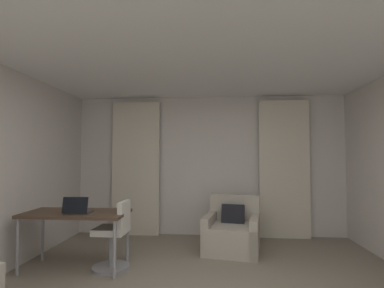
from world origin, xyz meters
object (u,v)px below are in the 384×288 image
object	(u,v)px
armchair	(232,233)
desk	(76,217)
desk_chair	(114,239)
laptop	(77,210)

from	to	relation	value
armchair	desk	bearing A→B (deg)	-156.47
armchair	desk_chair	world-z (taller)	desk_chair
laptop	desk	bearing A→B (deg)	122.36
armchair	laptop	world-z (taller)	laptop
desk_chair	armchair	bearing A→B (deg)	29.15
armchair	desk	world-z (taller)	armchair
desk_chair	laptop	xyz separation A→B (m)	(-0.44, -0.13, 0.39)
desk_chair	desk	bearing A→B (deg)	-177.01
desk	desk_chair	world-z (taller)	desk_chair
armchair	desk_chair	bearing A→B (deg)	-150.85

